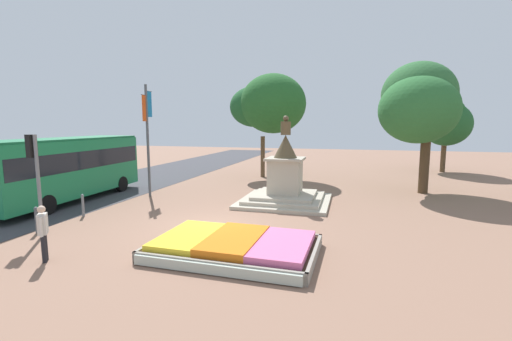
{
  "coord_description": "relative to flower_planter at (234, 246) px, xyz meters",
  "views": [
    {
      "loc": [
        5.03,
        -12.0,
        3.96
      ],
      "look_at": [
        1.41,
        1.19,
        2.13
      ],
      "focal_mm": 24.0,
      "sensor_mm": 36.0,
      "label": 1
    }
  ],
  "objects": [
    {
      "name": "kerb_bollard_mid_b",
      "position": [
        -7.79,
        2.44,
        0.27
      ],
      "size": [
        0.13,
        0.13,
        0.98
      ],
      "color": "slate",
      "rests_on": "ground_plane"
    },
    {
      "name": "flower_planter",
      "position": [
        0.0,
        0.0,
        0.0
      ],
      "size": [
        5.12,
        3.41,
        0.54
      ],
      "color": "#38281C",
      "rests_on": "ground_plane"
    },
    {
      "name": "street_asphalt_strip",
      "position": [
        -11.41,
        2.42,
        -0.24
      ],
      "size": [
        6.93,
        78.71,
        0.01
      ],
      "primitive_type": "cube",
      "color": "#3D3D42",
      "rests_on": "ground_plane"
    },
    {
      "name": "pedestrian_near_planter",
      "position": [
        -5.13,
        -2.0,
        0.72
      ],
      "size": [
        0.4,
        0.48,
        1.67
      ],
      "color": "black",
      "rests_on": "ground_plane"
    },
    {
      "name": "park_tree_far_left",
      "position": [
        -2.58,
        15.24,
        5.17
      ],
      "size": [
        5.77,
        5.19,
        7.61
      ],
      "color": "brown",
      "rests_on": "ground_plane"
    },
    {
      "name": "park_tree_street_side",
      "position": [
        10.58,
        22.08,
        4.13
      ],
      "size": [
        4.53,
        4.91,
        6.24
      ],
      "color": "brown",
      "rests_on": "ground_plane"
    },
    {
      "name": "ground_plane",
      "position": [
        -1.7,
        2.42,
        -0.24
      ],
      "size": [
        89.95,
        89.95,
        0.0
      ],
      "primitive_type": "plane",
      "color": "#8C6651"
    },
    {
      "name": "banner_pole",
      "position": [
        -7.39,
        7.0,
        3.16
      ],
      "size": [
        0.14,
        1.17,
        6.11
      ],
      "color": "#4C5156",
      "rests_on": "ground_plane"
    },
    {
      "name": "traffic_light_near_crossing",
      "position": [
        -7.31,
        -0.16,
        2.3
      ],
      "size": [
        0.42,
        0.3,
        3.62
      ],
      "color": "slate",
      "rests_on": "ground_plane"
    },
    {
      "name": "park_tree_behind_statue",
      "position": [
        7.12,
        12.3,
        4.87
      ],
      "size": [
        4.66,
        5.67,
        7.59
      ],
      "color": "#4C3823",
      "rests_on": "ground_plane"
    },
    {
      "name": "city_bus",
      "position": [
        -10.77,
        4.66,
        1.64
      ],
      "size": [
        2.96,
        9.34,
        3.28
      ],
      "color": "#197A47",
      "rests_on": "ground_plane"
    },
    {
      "name": "kerb_bollard_mid_a",
      "position": [
        -7.66,
        0.03,
        0.28
      ],
      "size": [
        0.14,
        0.14,
        0.99
      ],
      "color": "#4C5156",
      "rests_on": "ground_plane"
    },
    {
      "name": "statue_monument",
      "position": [
        0.21,
        7.36,
        0.75
      ],
      "size": [
        4.46,
        4.46,
        4.41
      ],
      "color": "#B4AA95",
      "rests_on": "ground_plane"
    }
  ]
}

